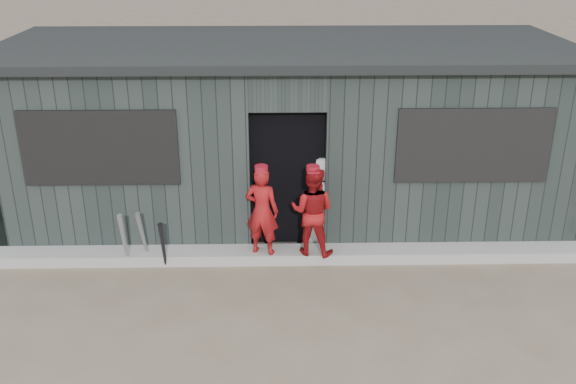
{
  "coord_description": "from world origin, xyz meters",
  "views": [
    {
      "loc": [
        -0.15,
        -5.82,
        4.19
      ],
      "look_at": [
        0.0,
        1.8,
        1.0
      ],
      "focal_mm": 40.0,
      "sensor_mm": 36.0,
      "label": 1
    }
  ],
  "objects_px": {
    "player_red_right": "(312,211)",
    "bat_mid": "(143,237)",
    "bat_left": "(124,240)",
    "player_grey_back": "(323,201)",
    "bat_right": "(163,246)",
    "dugout": "(286,131)",
    "player_red_left": "(262,211)"
  },
  "relations": [
    {
      "from": "player_red_right",
      "to": "bat_right",
      "type": "bearing_deg",
      "value": 21.18
    },
    {
      "from": "bat_left",
      "to": "player_grey_back",
      "type": "xyz_separation_m",
      "value": [
        2.61,
        0.64,
        0.26
      ]
    },
    {
      "from": "bat_mid",
      "to": "player_red_left",
      "type": "distance_m",
      "value": 1.61
    },
    {
      "from": "bat_right",
      "to": "dugout",
      "type": "relative_size",
      "value": 0.09
    },
    {
      "from": "dugout",
      "to": "bat_mid",
      "type": "bearing_deg",
      "value": -137.36
    },
    {
      "from": "bat_left",
      "to": "dugout",
      "type": "bearing_deg",
      "value": 41.88
    },
    {
      "from": "bat_right",
      "to": "player_red_right",
      "type": "xyz_separation_m",
      "value": [
        1.93,
        0.17,
        0.39
      ]
    },
    {
      "from": "bat_right",
      "to": "player_grey_back",
      "type": "height_order",
      "value": "player_grey_back"
    },
    {
      "from": "bat_left",
      "to": "player_red_right",
      "type": "distance_m",
      "value": 2.46
    },
    {
      "from": "bat_mid",
      "to": "bat_right",
      "type": "bearing_deg",
      "value": -31.07
    },
    {
      "from": "bat_left",
      "to": "dugout",
      "type": "distance_m",
      "value": 2.98
    },
    {
      "from": "bat_right",
      "to": "player_red_left",
      "type": "bearing_deg",
      "value": 8.16
    },
    {
      "from": "player_grey_back",
      "to": "dugout",
      "type": "height_order",
      "value": "dugout"
    },
    {
      "from": "bat_mid",
      "to": "player_grey_back",
      "type": "relative_size",
      "value": 0.59
    },
    {
      "from": "bat_left",
      "to": "player_red_left",
      "type": "xyz_separation_m",
      "value": [
        1.78,
        0.16,
        0.33
      ]
    },
    {
      "from": "bat_left",
      "to": "player_red_left",
      "type": "bearing_deg",
      "value": 5.01
    },
    {
      "from": "player_red_right",
      "to": "dugout",
      "type": "distance_m",
      "value": 1.86
    },
    {
      "from": "bat_right",
      "to": "player_red_left",
      "type": "relative_size",
      "value": 0.6
    },
    {
      "from": "player_red_right",
      "to": "player_grey_back",
      "type": "height_order",
      "value": "player_grey_back"
    },
    {
      "from": "bat_mid",
      "to": "player_grey_back",
      "type": "height_order",
      "value": "player_grey_back"
    },
    {
      "from": "bat_mid",
      "to": "player_grey_back",
      "type": "bearing_deg",
      "value": 11.59
    },
    {
      "from": "bat_right",
      "to": "player_red_left",
      "type": "xyz_separation_m",
      "value": [
        1.28,
        0.18,
        0.4
      ]
    },
    {
      "from": "bat_right",
      "to": "bat_left",
      "type": "bearing_deg",
      "value": 176.85
    },
    {
      "from": "player_red_left",
      "to": "dugout",
      "type": "bearing_deg",
      "value": -84.61
    },
    {
      "from": "bat_right",
      "to": "player_red_right",
      "type": "bearing_deg",
      "value": 5.06
    },
    {
      "from": "bat_left",
      "to": "player_red_right",
      "type": "relative_size",
      "value": 0.72
    },
    {
      "from": "bat_mid",
      "to": "dugout",
      "type": "distance_m",
      "value": 2.74
    },
    {
      "from": "player_red_left",
      "to": "player_red_right",
      "type": "xyz_separation_m",
      "value": [
        0.65,
        -0.01,
        -0.0
      ]
    },
    {
      "from": "player_red_right",
      "to": "bat_mid",
      "type": "bearing_deg",
      "value": 16.07
    },
    {
      "from": "dugout",
      "to": "bat_left",
      "type": "bearing_deg",
      "value": -138.12
    },
    {
      "from": "bat_left",
      "to": "dugout",
      "type": "relative_size",
      "value": 0.1
    },
    {
      "from": "player_grey_back",
      "to": "dugout",
      "type": "relative_size",
      "value": 0.16
    }
  ]
}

